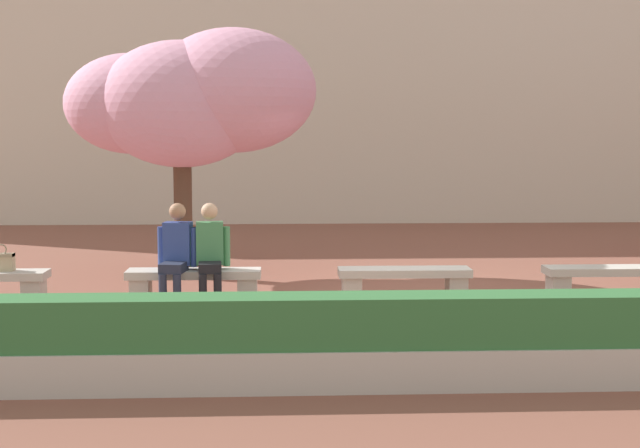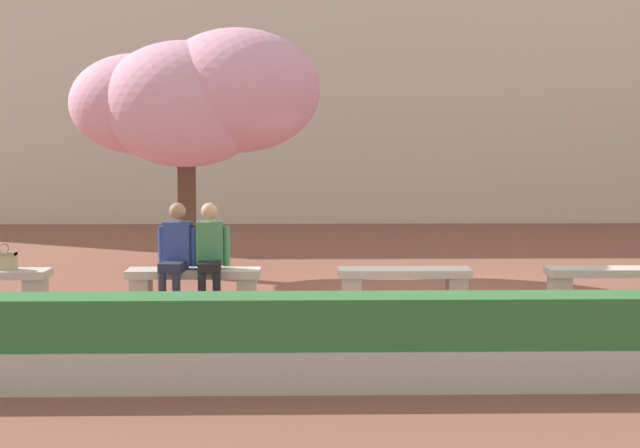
# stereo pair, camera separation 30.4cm
# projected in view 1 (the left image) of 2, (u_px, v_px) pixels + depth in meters

# --- Properties ---
(ground_plane) EXTENTS (100.00, 100.00, 0.00)m
(ground_plane) POSITION_uv_depth(u_px,v_px,m) (404.00, 303.00, 11.38)
(ground_plane) COLOR brown
(building_facade) EXTENTS (28.00, 4.00, 8.72)m
(building_facade) POSITION_uv_depth(u_px,v_px,m) (341.00, 45.00, 22.58)
(building_facade) COLOR beige
(building_facade) RESTS_ON ground
(stone_bench_near_west) EXTENTS (1.69, 0.43, 0.45)m
(stone_bench_near_west) POSITION_uv_depth(u_px,v_px,m) (194.00, 281.00, 11.23)
(stone_bench_near_west) COLOR #BCB7AD
(stone_bench_near_west) RESTS_ON ground
(stone_bench_center) EXTENTS (1.69, 0.43, 0.45)m
(stone_bench_center) POSITION_uv_depth(u_px,v_px,m) (404.00, 280.00, 11.35)
(stone_bench_center) COLOR #BCB7AD
(stone_bench_center) RESTS_ON ground
(stone_bench_near_east) EXTENTS (1.69, 0.43, 0.45)m
(stone_bench_near_east) POSITION_uv_depth(u_px,v_px,m) (610.00, 278.00, 11.48)
(stone_bench_near_east) COLOR #BCB7AD
(stone_bench_near_east) RESTS_ON ground
(person_seated_left) EXTENTS (0.50, 0.72, 1.29)m
(person_seated_left) POSITION_uv_depth(u_px,v_px,m) (176.00, 251.00, 11.12)
(person_seated_left) COLOR black
(person_seated_left) RESTS_ON ground
(person_seated_right) EXTENTS (0.51, 0.70, 1.29)m
(person_seated_right) POSITION_uv_depth(u_px,v_px,m) (210.00, 251.00, 11.14)
(person_seated_right) COLOR black
(person_seated_right) RESTS_ON ground
(handbag) EXTENTS (0.30, 0.15, 0.34)m
(handbag) POSITION_uv_depth(u_px,v_px,m) (2.00, 261.00, 11.10)
(handbag) COLOR tan
(handbag) RESTS_ON stone_bench_west_end
(cherry_tree_main) EXTENTS (3.78, 2.66, 3.71)m
(cherry_tree_main) POSITION_uv_depth(u_px,v_px,m) (193.00, 99.00, 13.27)
(cherry_tree_main) COLOR #513828
(cherry_tree_main) RESTS_ON ground
(planter_hedge_foreground) EXTENTS (14.83, 0.50, 0.80)m
(planter_hedge_foreground) POSITION_uv_depth(u_px,v_px,m) (465.00, 341.00, 7.67)
(planter_hedge_foreground) COLOR #BCB7AD
(planter_hedge_foreground) RESTS_ON ground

